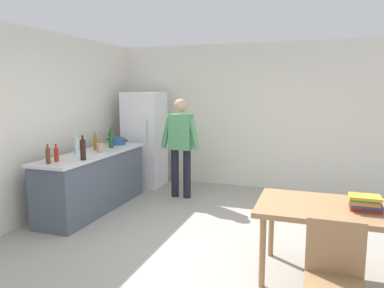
{
  "coord_description": "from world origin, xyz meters",
  "views": [
    {
      "loc": [
        1.23,
        -3.96,
        1.87
      ],
      "look_at": [
        -0.51,
        1.15,
        1.05
      ],
      "focal_mm": 34.46,
      "sensor_mm": 36.0,
      "label": 1
    }
  ],
  "objects_px": {
    "refrigerator": "(145,139)",
    "bottle_water_clear": "(77,145)",
    "book_stack": "(365,203)",
    "cooking_pot": "(117,141)",
    "bottle_wine_green": "(111,139)",
    "dining_table": "(331,214)",
    "person": "(181,141)",
    "chair": "(335,275)",
    "bottle_oil_amber": "(95,143)",
    "bottle_wine_dark": "(83,149)",
    "bottle_beer_brown": "(48,156)",
    "bottle_sauce_red": "(56,154)",
    "utensil_jar": "(100,147)"
  },
  "relations": [
    {
      "from": "person",
      "to": "bottle_wine_green",
      "type": "relative_size",
      "value": 5.0
    },
    {
      "from": "refrigerator",
      "to": "bottle_water_clear",
      "type": "height_order",
      "value": "refrigerator"
    },
    {
      "from": "bottle_wine_green",
      "to": "dining_table",
      "type": "bearing_deg",
      "value": -25.19
    },
    {
      "from": "person",
      "to": "book_stack",
      "type": "xyz_separation_m",
      "value": [
        2.63,
        -2.19,
        -0.15
      ]
    },
    {
      "from": "person",
      "to": "bottle_water_clear",
      "type": "relative_size",
      "value": 5.67
    },
    {
      "from": "refrigerator",
      "to": "chair",
      "type": "xyz_separation_m",
      "value": [
        3.3,
        -3.67,
        -0.37
      ]
    },
    {
      "from": "cooking_pot",
      "to": "bottle_wine_green",
      "type": "relative_size",
      "value": 1.18
    },
    {
      "from": "dining_table",
      "to": "book_stack",
      "type": "relative_size",
      "value": 4.76
    },
    {
      "from": "dining_table",
      "to": "bottle_water_clear",
      "type": "height_order",
      "value": "bottle_water_clear"
    },
    {
      "from": "dining_table",
      "to": "bottle_sauce_red",
      "type": "distance_m",
      "value": 3.48
    },
    {
      "from": "refrigerator",
      "to": "chair",
      "type": "relative_size",
      "value": 1.98
    },
    {
      "from": "bottle_sauce_red",
      "to": "book_stack",
      "type": "height_order",
      "value": "bottle_sauce_red"
    },
    {
      "from": "bottle_oil_amber",
      "to": "bottle_wine_green",
      "type": "distance_m",
      "value": 0.28
    },
    {
      "from": "bottle_water_clear",
      "to": "bottle_sauce_red",
      "type": "bearing_deg",
      "value": -79.66
    },
    {
      "from": "bottle_water_clear",
      "to": "bottle_wine_dark",
      "type": "height_order",
      "value": "bottle_wine_dark"
    },
    {
      "from": "person",
      "to": "chair",
      "type": "relative_size",
      "value": 1.87
    },
    {
      "from": "dining_table",
      "to": "utensil_jar",
      "type": "relative_size",
      "value": 4.37
    },
    {
      "from": "bottle_water_clear",
      "to": "bottle_beer_brown",
      "type": "distance_m",
      "value": 0.77
    },
    {
      "from": "cooking_pot",
      "to": "bottle_sauce_red",
      "type": "height_order",
      "value": "bottle_sauce_red"
    },
    {
      "from": "refrigerator",
      "to": "bottle_beer_brown",
      "type": "bearing_deg",
      "value": -93.52
    },
    {
      "from": "bottle_wine_green",
      "to": "bottle_wine_dark",
      "type": "relative_size",
      "value": 1.0
    },
    {
      "from": "chair",
      "to": "bottle_water_clear",
      "type": "xyz_separation_m",
      "value": [
        -3.56,
        1.91,
        0.49
      ]
    },
    {
      "from": "dining_table",
      "to": "cooking_pot",
      "type": "distance_m",
      "value": 3.98
    },
    {
      "from": "refrigerator",
      "to": "book_stack",
      "type": "relative_size",
      "value": 6.12
    },
    {
      "from": "bottle_water_clear",
      "to": "utensil_jar",
      "type": "bearing_deg",
      "value": 43.28
    },
    {
      "from": "bottle_wine_green",
      "to": "bottle_water_clear",
      "type": "bearing_deg",
      "value": -107.38
    },
    {
      "from": "dining_table",
      "to": "bottle_water_clear",
      "type": "distance_m",
      "value": 3.7
    },
    {
      "from": "cooking_pot",
      "to": "bottle_oil_amber",
      "type": "relative_size",
      "value": 1.43
    },
    {
      "from": "cooking_pot",
      "to": "bottle_beer_brown",
      "type": "height_order",
      "value": "bottle_beer_brown"
    },
    {
      "from": "bottle_wine_green",
      "to": "bottle_beer_brown",
      "type": "bearing_deg",
      "value": -93.81
    },
    {
      "from": "dining_table",
      "to": "bottle_wine_green",
      "type": "height_order",
      "value": "bottle_wine_green"
    },
    {
      "from": "chair",
      "to": "bottle_oil_amber",
      "type": "distance_m",
      "value": 4.22
    },
    {
      "from": "person",
      "to": "bottle_wine_dark",
      "type": "relative_size",
      "value": 5.0
    },
    {
      "from": "refrigerator",
      "to": "bottle_oil_amber",
      "type": "bearing_deg",
      "value": -98.26
    },
    {
      "from": "bottle_water_clear",
      "to": "bottle_oil_amber",
      "type": "bearing_deg",
      "value": 80.85
    },
    {
      "from": "refrigerator",
      "to": "bottle_water_clear",
      "type": "xyz_separation_m",
      "value": [
        -0.26,
        -1.76,
        0.13
      ]
    },
    {
      "from": "chair",
      "to": "bottle_wine_dark",
      "type": "relative_size",
      "value": 2.68
    },
    {
      "from": "refrigerator",
      "to": "bottle_oil_amber",
      "type": "relative_size",
      "value": 6.43
    },
    {
      "from": "person",
      "to": "bottle_oil_amber",
      "type": "height_order",
      "value": "person"
    },
    {
      "from": "bottle_beer_brown",
      "to": "bottle_wine_dark",
      "type": "distance_m",
      "value": 0.46
    },
    {
      "from": "dining_table",
      "to": "bottle_beer_brown",
      "type": "xyz_separation_m",
      "value": [
        -3.45,
        0.19,
        0.33
      ]
    },
    {
      "from": "person",
      "to": "bottle_water_clear",
      "type": "distance_m",
      "value": 1.71
    },
    {
      "from": "chair",
      "to": "bottle_beer_brown",
      "type": "relative_size",
      "value": 3.5
    },
    {
      "from": "refrigerator",
      "to": "cooking_pot",
      "type": "xyz_separation_m",
      "value": [
        -0.16,
        -0.76,
        0.06
      ]
    },
    {
      "from": "dining_table",
      "to": "bottle_oil_amber",
      "type": "bearing_deg",
      "value": 159.11
    },
    {
      "from": "dining_table",
      "to": "bottle_wine_green",
      "type": "bearing_deg",
      "value": 154.81
    },
    {
      "from": "chair",
      "to": "bottle_wine_green",
      "type": "height_order",
      "value": "bottle_wine_green"
    },
    {
      "from": "cooking_pot",
      "to": "bottle_wine_green",
      "type": "height_order",
      "value": "bottle_wine_green"
    },
    {
      "from": "chair",
      "to": "bottle_water_clear",
      "type": "distance_m",
      "value": 4.07
    },
    {
      "from": "bottle_wine_green",
      "to": "bottle_oil_amber",
      "type": "bearing_deg",
      "value": -118.98
    }
  ]
}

